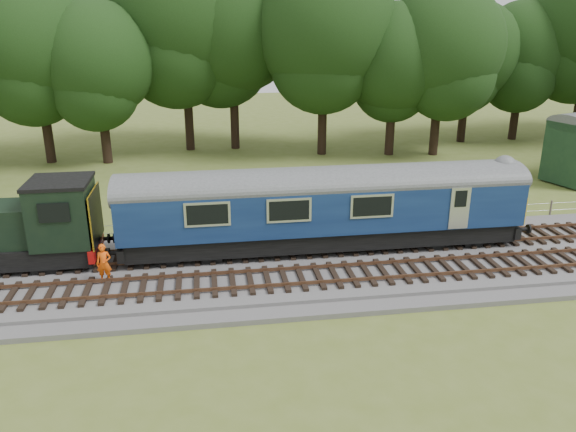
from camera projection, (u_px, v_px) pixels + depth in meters
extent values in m
plane|color=#596A27|center=(402.00, 263.00, 25.17)|extent=(120.00, 120.00, 0.00)
cube|color=#4C4C4F|center=(403.00, 259.00, 25.11)|extent=(70.00, 7.00, 0.35)
cube|color=brown|center=(398.00, 247.00, 25.64)|extent=(66.50, 0.07, 0.14)
cube|color=brown|center=(388.00, 235.00, 26.98)|extent=(66.50, 0.07, 0.14)
cube|color=brown|center=(422.00, 275.00, 22.85)|extent=(66.50, 0.07, 0.14)
cube|color=brown|center=(410.00, 261.00, 24.18)|extent=(66.50, 0.07, 0.14)
cube|color=black|center=(323.00, 234.00, 25.64)|extent=(17.46, 2.52, 0.85)
cube|color=#0E1F4A|center=(324.00, 204.00, 25.17)|extent=(18.00, 2.80, 2.05)
cube|color=yellow|center=(510.00, 203.00, 26.57)|extent=(0.06, 2.74, 1.30)
cube|color=black|center=(447.00, 231.00, 26.56)|extent=(2.60, 2.00, 0.55)
cube|color=black|center=(191.00, 245.00, 24.86)|extent=(2.60, 2.00, 0.55)
cube|color=black|center=(63.00, 213.00, 23.52)|extent=(2.40, 2.55, 2.60)
cube|color=#A80E0C|center=(96.00, 246.00, 24.23)|extent=(0.25, 2.60, 0.55)
cube|color=yellow|center=(96.00, 216.00, 23.78)|extent=(0.06, 2.55, 2.30)
imported|color=#FF570D|center=(104.00, 263.00, 22.31)|extent=(0.61, 0.41, 1.62)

